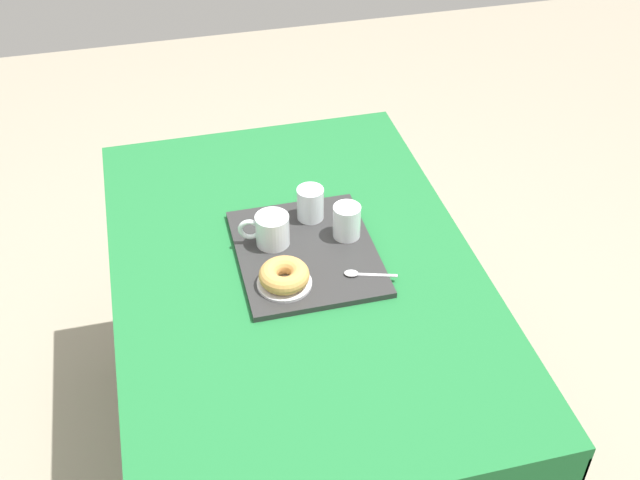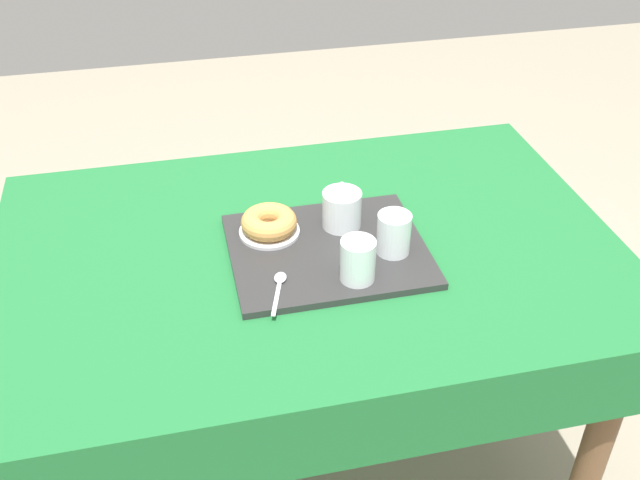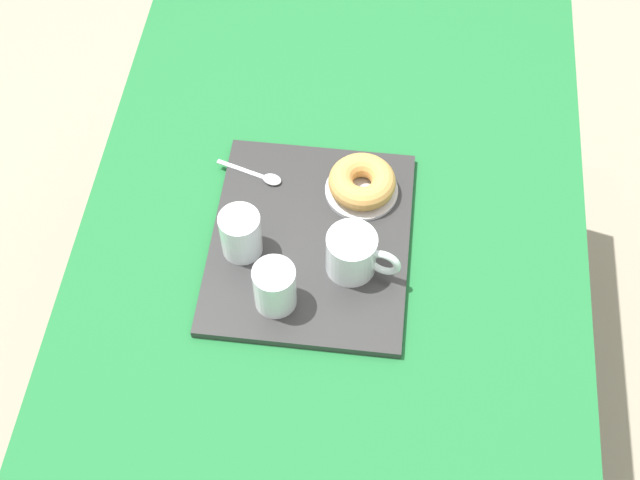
# 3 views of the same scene
# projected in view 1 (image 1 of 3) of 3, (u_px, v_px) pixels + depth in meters

# --- Properties ---
(ground_plane) EXTENTS (6.00, 6.00, 0.00)m
(ground_plane) POSITION_uv_depth(u_px,v_px,m) (301.00, 456.00, 2.36)
(ground_plane) COLOR gray
(dining_table) EXTENTS (1.30, 0.87, 0.76)m
(dining_table) POSITION_uv_depth(u_px,v_px,m) (297.00, 299.00, 1.95)
(dining_table) COLOR #1E6B33
(dining_table) RESTS_ON ground
(serving_tray) EXTENTS (0.40, 0.33, 0.02)m
(serving_tray) POSITION_uv_depth(u_px,v_px,m) (306.00, 252.00, 1.91)
(serving_tray) COLOR #2D2D2D
(serving_tray) RESTS_ON dining_table
(tea_mug_left) EXTENTS (0.08, 0.12, 0.08)m
(tea_mug_left) POSITION_uv_depth(u_px,v_px,m) (271.00, 231.00, 1.90)
(tea_mug_left) COLOR white
(tea_mug_left) RESTS_ON serving_tray
(water_glass_near) EXTENTS (0.07, 0.07, 0.09)m
(water_glass_near) POSITION_uv_depth(u_px,v_px,m) (347.00, 223.00, 1.93)
(water_glass_near) COLOR white
(water_glass_near) RESTS_ON serving_tray
(water_glass_far) EXTENTS (0.07, 0.07, 0.09)m
(water_glass_far) POSITION_uv_depth(u_px,v_px,m) (310.00, 205.00, 1.98)
(water_glass_far) COLOR white
(water_glass_far) RESTS_ON serving_tray
(donut_plate_left) EXTENTS (0.13, 0.13, 0.01)m
(donut_plate_left) POSITION_uv_depth(u_px,v_px,m) (284.00, 283.00, 1.81)
(donut_plate_left) COLOR silver
(donut_plate_left) RESTS_ON serving_tray
(sugar_donut_left) EXTENTS (0.12, 0.12, 0.04)m
(sugar_donut_left) POSITION_uv_depth(u_px,v_px,m) (284.00, 275.00, 1.79)
(sugar_donut_left) COLOR tan
(sugar_donut_left) RESTS_ON donut_plate_left
(teaspoon_near) EXTENTS (0.05, 0.12, 0.01)m
(teaspoon_near) POSITION_uv_depth(u_px,v_px,m) (357.00, 274.00, 1.83)
(teaspoon_near) COLOR silver
(teaspoon_near) RESTS_ON serving_tray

